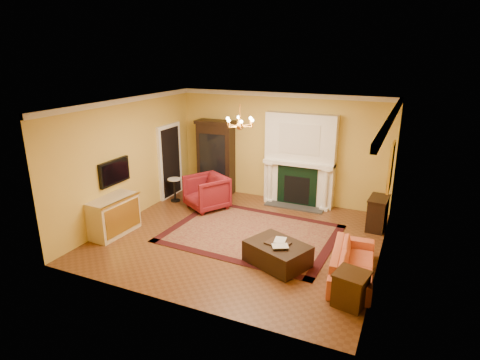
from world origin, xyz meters
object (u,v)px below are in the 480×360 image
Objects in this scene: china_cabinet at (216,159)px; console_table at (377,214)px; coral_sofa at (353,259)px; wingback_armchair at (206,191)px; end_table at (351,290)px; pedestal_table at (175,188)px; leather_ottoman at (277,254)px; commode at (113,216)px.

china_cabinet is 2.71× the size of console_table.
china_cabinet reaches higher than coral_sofa.
coral_sofa is at bearing 6.52° from wingback_armchair.
china_cabinet reaches higher than console_table.
pedestal_table is at bearing 151.29° from end_table.
console_table is (4.67, -0.76, -0.65)m from china_cabinet.
leather_ottoman is at bearing 90.42° from coral_sofa.
commode reaches higher than pedestal_table.
leather_ottoman is at bearing -50.30° from china_cabinet.
china_cabinet is at bearing 57.93° from pedestal_table.
commode is 5.48m from end_table.
china_cabinet is 4.57m from leather_ottoman.
console_table is 3.01m from leather_ottoman.
console_table is at bearing 4.17° from pedestal_table.
console_table is at bearing -12.41° from china_cabinet.
wingback_armchair reaches higher than end_table.
wingback_armchair is at bearing 146.53° from end_table.
pedestal_table is 0.56× the size of commode.
console_table is (5.51, 2.75, -0.06)m from commode.
coral_sofa is (5.21, -2.01, -0.01)m from pedestal_table.
wingback_armchair is at bearing -5.58° from pedestal_table.
wingback_armchair is 5.10m from end_table.
pedestal_table is at bearing -125.27° from china_cabinet.
pedestal_table reaches higher than leather_ottoman.
commode is (-0.12, -2.36, 0.06)m from pedestal_table.
china_cabinet is 5.53m from coral_sofa.
coral_sofa is at bearing -90.28° from console_table.
leather_ottoman is at bearing -118.36° from console_table.
china_cabinet is 1.09× the size of coral_sofa.
pedestal_table is at bearing -154.39° from wingback_armchair.
pedestal_table is at bearing -171.99° from console_table.
commode is 1.02× the size of leather_ottoman.
commode is 5.35m from coral_sofa.
console_table is (5.39, 0.39, -0.00)m from pedestal_table.
commode is at bearing -154.21° from leather_ottoman.
pedestal_table is 2.36m from commode.
pedestal_table is (-1.07, 0.10, -0.11)m from wingback_armchair.
coral_sofa reaches higher than leather_ottoman.
leather_ottoman is (3.91, 0.21, -0.21)m from commode.
wingback_armchair is (0.35, -1.25, -0.54)m from china_cabinet.
console_table reaches higher than coral_sofa.
wingback_armchair is at bearing -77.50° from china_cabinet.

